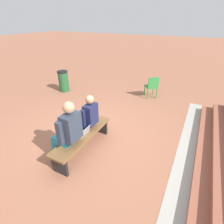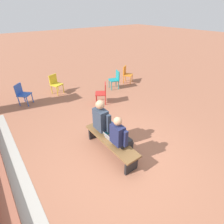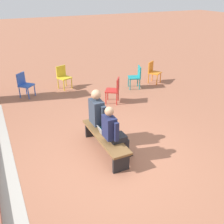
{
  "view_description": "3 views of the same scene",
  "coord_description": "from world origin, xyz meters",
  "px_view_note": "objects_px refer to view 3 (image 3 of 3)",
  "views": [
    {
      "loc": [
        2.96,
        2.17,
        2.79
      ],
      "look_at": [
        -0.16,
        0.55,
        0.87
      ],
      "focal_mm": 28.0,
      "sensor_mm": 36.0,
      "label": 1
    },
    {
      "loc": [
        -2.4,
        2.17,
        3.36
      ],
      "look_at": [
        0.98,
        -0.4,
        0.81
      ],
      "focal_mm": 28.0,
      "sensor_mm": 36.0,
      "label": 2
    },
    {
      "loc": [
        -4.32,
        2.17,
        3.52
      ],
      "look_at": [
        0.31,
        -0.05,
        1.04
      ],
      "focal_mm": 42.0,
      "sensor_mm": 36.0,
      "label": 3
    }
  ],
  "objects_px": {
    "laptop": "(105,133)",
    "plastic_chair_far_left": "(24,83)",
    "plastic_chair_foreground": "(63,76)",
    "plastic_chair_far_right": "(136,76)",
    "plastic_chair_mid_courtyard": "(114,89)",
    "bench": "(105,138)",
    "plastic_chair_by_pillar": "(153,71)",
    "person_adult": "(101,116)",
    "person_student": "(114,131)"
  },
  "relations": [
    {
      "from": "laptop",
      "to": "plastic_chair_far_left",
      "type": "bearing_deg",
      "value": 14.43
    },
    {
      "from": "plastic_chair_foreground",
      "to": "plastic_chair_far_left",
      "type": "relative_size",
      "value": 1.0
    },
    {
      "from": "plastic_chair_far_right",
      "to": "plastic_chair_mid_courtyard",
      "type": "bearing_deg",
      "value": 123.5
    },
    {
      "from": "bench",
      "to": "laptop",
      "type": "distance_m",
      "value": 0.15
    },
    {
      "from": "plastic_chair_by_pillar",
      "to": "plastic_chair_far_left",
      "type": "xyz_separation_m",
      "value": [
        0.7,
        4.82,
        0.0
      ]
    },
    {
      "from": "person_adult",
      "to": "plastic_chair_foreground",
      "type": "xyz_separation_m",
      "value": [
        4.17,
        -0.25,
        -0.27
      ]
    },
    {
      "from": "person_student",
      "to": "plastic_chair_far_left",
      "type": "height_order",
      "value": "person_student"
    },
    {
      "from": "bench",
      "to": "person_adult",
      "type": "relative_size",
      "value": 1.26
    },
    {
      "from": "person_adult",
      "to": "plastic_chair_far_left",
      "type": "bearing_deg",
      "value": 16.91
    },
    {
      "from": "plastic_chair_foreground",
      "to": "plastic_chair_mid_courtyard",
      "type": "relative_size",
      "value": 1.0
    },
    {
      "from": "person_student",
      "to": "plastic_chair_by_pillar",
      "type": "height_order",
      "value": "person_student"
    },
    {
      "from": "laptop",
      "to": "plastic_chair_mid_courtyard",
      "type": "relative_size",
      "value": 0.38
    },
    {
      "from": "plastic_chair_mid_courtyard",
      "to": "laptop",
      "type": "bearing_deg",
      "value": 149.46
    },
    {
      "from": "person_adult",
      "to": "plastic_chair_mid_courtyard",
      "type": "relative_size",
      "value": 1.7
    },
    {
      "from": "bench",
      "to": "plastic_chair_foreground",
      "type": "relative_size",
      "value": 2.14
    },
    {
      "from": "plastic_chair_far_left",
      "to": "person_adult",
      "type": "bearing_deg",
      "value": -163.09
    },
    {
      "from": "person_student",
      "to": "person_adult",
      "type": "relative_size",
      "value": 0.91
    },
    {
      "from": "person_student",
      "to": "plastic_chair_by_pillar",
      "type": "relative_size",
      "value": 1.54
    },
    {
      "from": "plastic_chair_far_left",
      "to": "plastic_chair_foreground",
      "type": "bearing_deg",
      "value": -80.29
    },
    {
      "from": "plastic_chair_mid_courtyard",
      "to": "plastic_chair_foreground",
      "type": "bearing_deg",
      "value": 28.53
    },
    {
      "from": "person_adult",
      "to": "plastic_chair_far_right",
      "type": "height_order",
      "value": "person_adult"
    },
    {
      "from": "laptop",
      "to": "plastic_chair_far_right",
      "type": "relative_size",
      "value": 0.38
    },
    {
      "from": "laptop",
      "to": "plastic_chair_by_pillar",
      "type": "bearing_deg",
      "value": -45.85
    },
    {
      "from": "person_student",
      "to": "person_adult",
      "type": "xyz_separation_m",
      "value": [
        0.69,
        -0.01,
        0.06
      ]
    },
    {
      "from": "plastic_chair_foreground",
      "to": "plastic_chair_far_left",
      "type": "height_order",
      "value": "same"
    },
    {
      "from": "person_student",
      "to": "plastic_chair_far_left",
      "type": "bearing_deg",
      "value": 14.39
    },
    {
      "from": "bench",
      "to": "plastic_chair_by_pillar",
      "type": "distance_m",
      "value": 5.16
    },
    {
      "from": "person_adult",
      "to": "plastic_chair_by_pillar",
      "type": "bearing_deg",
      "value": -48.42
    },
    {
      "from": "plastic_chair_by_pillar",
      "to": "plastic_chair_far_left",
      "type": "bearing_deg",
      "value": 81.75
    },
    {
      "from": "person_student",
      "to": "person_adult",
      "type": "height_order",
      "value": "person_adult"
    },
    {
      "from": "person_adult",
      "to": "plastic_chair_far_left",
      "type": "height_order",
      "value": "person_adult"
    },
    {
      "from": "person_adult",
      "to": "laptop",
      "type": "xyz_separation_m",
      "value": [
        -0.38,
        0.08,
        -0.25
      ]
    },
    {
      "from": "person_adult",
      "to": "laptop",
      "type": "relative_size",
      "value": 4.45
    },
    {
      "from": "person_adult",
      "to": "plastic_chair_mid_courtyard",
      "type": "height_order",
      "value": "person_adult"
    },
    {
      "from": "person_adult",
      "to": "plastic_chair_foreground",
      "type": "relative_size",
      "value": 1.7
    },
    {
      "from": "plastic_chair_mid_courtyard",
      "to": "plastic_chair_far_right",
      "type": "relative_size",
      "value": 1.0
    },
    {
      "from": "plastic_chair_far_right",
      "to": "plastic_chair_foreground",
      "type": "bearing_deg",
      "value": 64.37
    },
    {
      "from": "person_student",
      "to": "plastic_chair_mid_courtyard",
      "type": "distance_m",
      "value": 3.12
    },
    {
      "from": "plastic_chair_foreground",
      "to": "plastic_chair_far_left",
      "type": "xyz_separation_m",
      "value": [
        -0.25,
        1.44,
        0.0
      ]
    },
    {
      "from": "person_adult",
      "to": "plastic_chair_far_right",
      "type": "relative_size",
      "value": 1.7
    },
    {
      "from": "person_adult",
      "to": "laptop",
      "type": "bearing_deg",
      "value": 167.67
    },
    {
      "from": "person_student",
      "to": "plastic_chair_foreground",
      "type": "relative_size",
      "value": 1.54
    },
    {
      "from": "person_adult",
      "to": "plastic_chair_mid_courtyard",
      "type": "bearing_deg",
      "value": -33.35
    },
    {
      "from": "plastic_chair_foreground",
      "to": "plastic_chair_mid_courtyard",
      "type": "bearing_deg",
      "value": -151.47
    },
    {
      "from": "bench",
      "to": "plastic_chair_by_pillar",
      "type": "relative_size",
      "value": 2.14
    },
    {
      "from": "person_student",
      "to": "laptop",
      "type": "height_order",
      "value": "person_student"
    },
    {
      "from": "plastic_chair_far_left",
      "to": "person_student",
      "type": "bearing_deg",
      "value": -165.61
    },
    {
      "from": "person_student",
      "to": "plastic_chair_by_pillar",
      "type": "distance_m",
      "value": 5.35
    },
    {
      "from": "plastic_chair_far_left",
      "to": "plastic_chair_mid_courtyard",
      "type": "bearing_deg",
      "value": -125.37
    },
    {
      "from": "plastic_chair_by_pillar",
      "to": "plastic_chair_far_right",
      "type": "bearing_deg",
      "value": 104.63
    }
  ]
}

